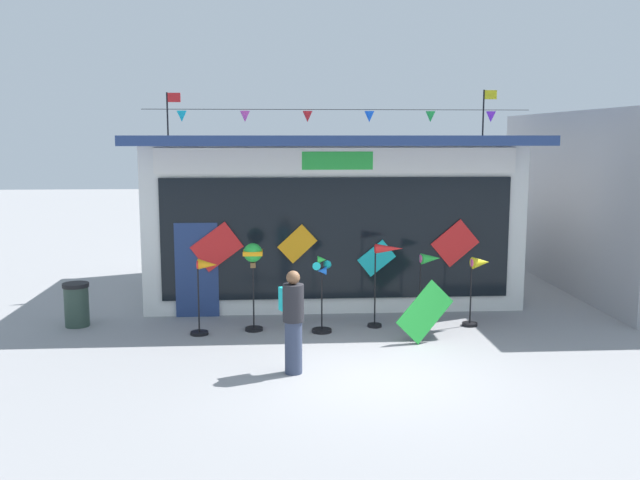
{
  "coord_description": "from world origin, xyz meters",
  "views": [
    {
      "loc": [
        -1.6,
        -10.65,
        3.79
      ],
      "look_at": [
        -0.68,
        3.36,
        1.68
      ],
      "focal_mm": 39.17,
      "sensor_mm": 36.0,
      "label": 1
    }
  ],
  "objects_px": {
    "wind_spinner_left": "(253,262)",
    "wind_spinner_far_right": "(478,276)",
    "kite_shop_building": "(328,212)",
    "wind_spinner_center_right": "(385,264)",
    "person_near_camera": "(293,319)",
    "wind_spinner_center_left": "(322,289)",
    "wind_spinner_far_left": "(204,286)",
    "wind_spinner_right": "(428,274)",
    "display_kite_on_ground": "(425,312)",
    "trash_bin": "(77,304)"
  },
  "relations": [
    {
      "from": "wind_spinner_left",
      "to": "trash_bin",
      "type": "relative_size",
      "value": 1.97
    },
    {
      "from": "person_near_camera",
      "to": "display_kite_on_ground",
      "type": "height_order",
      "value": "person_near_camera"
    },
    {
      "from": "wind_spinner_far_right",
      "to": "trash_bin",
      "type": "xyz_separation_m",
      "value": [
        -8.02,
        0.49,
        -0.57
      ]
    },
    {
      "from": "person_near_camera",
      "to": "wind_spinner_far_right",
      "type": "bearing_deg",
      "value": 9.82
    },
    {
      "from": "trash_bin",
      "to": "wind_spinner_far_left",
      "type": "bearing_deg",
      "value": -16.53
    },
    {
      "from": "wind_spinner_left",
      "to": "wind_spinner_right",
      "type": "bearing_deg",
      "value": 1.8
    },
    {
      "from": "wind_spinner_left",
      "to": "wind_spinner_far_right",
      "type": "xyz_separation_m",
      "value": [
        4.47,
        0.07,
        -0.36
      ]
    },
    {
      "from": "kite_shop_building",
      "to": "wind_spinner_left",
      "type": "xyz_separation_m",
      "value": [
        -1.73,
        -3.73,
        -0.55
      ]
    },
    {
      "from": "wind_spinner_right",
      "to": "wind_spinner_center_left",
      "type": "bearing_deg",
      "value": -171.11
    },
    {
      "from": "wind_spinner_center_left",
      "to": "trash_bin",
      "type": "bearing_deg",
      "value": 170.77
    },
    {
      "from": "wind_spinner_right",
      "to": "person_near_camera",
      "type": "height_order",
      "value": "person_near_camera"
    },
    {
      "from": "kite_shop_building",
      "to": "wind_spinner_center_left",
      "type": "xyz_separation_m",
      "value": [
        -0.41,
        -3.96,
        -1.05
      ]
    },
    {
      "from": "wind_spinner_far_left",
      "to": "wind_spinner_center_left",
      "type": "distance_m",
      "value": 2.25
    },
    {
      "from": "wind_spinner_center_right",
      "to": "wind_spinner_far_left",
      "type": "bearing_deg",
      "value": -174.81
    },
    {
      "from": "person_near_camera",
      "to": "trash_bin",
      "type": "height_order",
      "value": "person_near_camera"
    },
    {
      "from": "wind_spinner_far_right",
      "to": "person_near_camera",
      "type": "distance_m",
      "value": 4.57
    },
    {
      "from": "wind_spinner_far_right",
      "to": "kite_shop_building",
      "type": "bearing_deg",
      "value": 126.75
    },
    {
      "from": "wind_spinner_left",
      "to": "wind_spinner_center_left",
      "type": "distance_m",
      "value": 1.43
    },
    {
      "from": "wind_spinner_far_right",
      "to": "person_near_camera",
      "type": "xyz_separation_m",
      "value": [
        -3.77,
        -2.59,
        -0.12
      ]
    },
    {
      "from": "wind_spinner_left",
      "to": "person_near_camera",
      "type": "bearing_deg",
      "value": -74.43
    },
    {
      "from": "wind_spinner_center_left",
      "to": "wind_spinner_right",
      "type": "bearing_deg",
      "value": 8.89
    },
    {
      "from": "wind_spinner_left",
      "to": "wind_spinner_center_right",
      "type": "relative_size",
      "value": 1.03
    },
    {
      "from": "wind_spinner_center_left",
      "to": "display_kite_on_ground",
      "type": "relative_size",
      "value": 1.42
    },
    {
      "from": "wind_spinner_left",
      "to": "wind_spinner_center_right",
      "type": "xyz_separation_m",
      "value": [
        2.61,
        0.11,
        -0.1
      ]
    },
    {
      "from": "wind_spinner_center_left",
      "to": "wind_spinner_far_right",
      "type": "bearing_deg",
      "value": 5.43
    },
    {
      "from": "wind_spinner_center_left",
      "to": "wind_spinner_right",
      "type": "xyz_separation_m",
      "value": [
        2.13,
        0.33,
        0.19
      ]
    },
    {
      "from": "wind_spinner_far_left",
      "to": "wind_spinner_right",
      "type": "height_order",
      "value": "wind_spinner_right"
    },
    {
      "from": "wind_spinner_right",
      "to": "display_kite_on_ground",
      "type": "distance_m",
      "value": 1.21
    },
    {
      "from": "wind_spinner_far_left",
      "to": "trash_bin",
      "type": "relative_size",
      "value": 1.67
    },
    {
      "from": "wind_spinner_right",
      "to": "wind_spinner_center_right",
      "type": "bearing_deg",
      "value": -179.9
    },
    {
      "from": "kite_shop_building",
      "to": "wind_spinner_right",
      "type": "xyz_separation_m",
      "value": [
        1.72,
        -3.63,
        -0.86
      ]
    },
    {
      "from": "wind_spinner_center_right",
      "to": "display_kite_on_ground",
      "type": "distance_m",
      "value": 1.41
    },
    {
      "from": "wind_spinner_left",
      "to": "wind_spinner_center_right",
      "type": "distance_m",
      "value": 2.61
    },
    {
      "from": "wind_spinner_center_right",
      "to": "person_near_camera",
      "type": "relative_size",
      "value": 1.0
    },
    {
      "from": "wind_spinner_center_left",
      "to": "wind_spinner_center_right",
      "type": "bearing_deg",
      "value": 14.52
    },
    {
      "from": "kite_shop_building",
      "to": "wind_spinner_center_right",
      "type": "xyz_separation_m",
      "value": [
        0.87,
        -3.63,
        -0.65
      ]
    },
    {
      "from": "wind_spinner_left",
      "to": "wind_spinner_far_right",
      "type": "height_order",
      "value": "wind_spinner_left"
    },
    {
      "from": "wind_spinner_far_right",
      "to": "display_kite_on_ground",
      "type": "height_order",
      "value": "wind_spinner_far_right"
    },
    {
      "from": "wind_spinner_center_left",
      "to": "wind_spinner_center_right",
      "type": "height_order",
      "value": "wind_spinner_center_right"
    },
    {
      "from": "wind_spinner_center_left",
      "to": "person_near_camera",
      "type": "relative_size",
      "value": 0.9
    },
    {
      "from": "wind_spinner_far_left",
      "to": "trash_bin",
      "type": "height_order",
      "value": "wind_spinner_far_left"
    },
    {
      "from": "kite_shop_building",
      "to": "wind_spinner_left",
      "type": "bearing_deg",
      "value": -114.92
    },
    {
      "from": "wind_spinner_far_left",
      "to": "wind_spinner_left",
      "type": "bearing_deg",
      "value": 13.0
    },
    {
      "from": "display_kite_on_ground",
      "to": "wind_spinner_far_right",
      "type": "bearing_deg",
      "value": 38.92
    },
    {
      "from": "kite_shop_building",
      "to": "wind_spinner_far_left",
      "type": "xyz_separation_m",
      "value": [
        -2.66,
        -3.95,
        -0.97
      ]
    },
    {
      "from": "kite_shop_building",
      "to": "display_kite_on_ground",
      "type": "distance_m",
      "value": 5.1
    },
    {
      "from": "wind_spinner_far_left",
      "to": "display_kite_on_ground",
      "type": "distance_m",
      "value": 4.19
    },
    {
      "from": "kite_shop_building",
      "to": "wind_spinner_far_right",
      "type": "distance_m",
      "value": 4.66
    },
    {
      "from": "wind_spinner_left",
      "to": "wind_spinner_center_left",
      "type": "bearing_deg",
      "value": -9.65
    },
    {
      "from": "wind_spinner_far_left",
      "to": "wind_spinner_right",
      "type": "bearing_deg",
      "value": 4.21
    }
  ]
}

